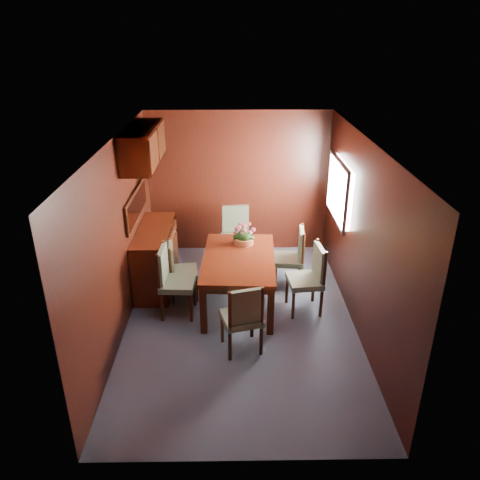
{
  "coord_description": "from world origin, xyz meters",
  "views": [
    {
      "loc": [
        -0.08,
        -5.27,
        3.59
      ],
      "look_at": [
        0.0,
        0.28,
        1.05
      ],
      "focal_mm": 35.0,
      "sensor_mm": 36.0,
      "label": 1
    }
  ],
  "objects_px": {
    "chair_right_near": "(310,275)",
    "sideboard": "(156,257)",
    "flower_centerpiece": "(244,234)",
    "chair_head": "(243,315)",
    "chair_left_near": "(172,277)",
    "dining_table": "(239,264)"
  },
  "relations": [
    {
      "from": "flower_centerpiece",
      "to": "chair_head",
      "type": "bearing_deg",
      "value": -91.61
    },
    {
      "from": "chair_right_near",
      "to": "sideboard",
      "type": "bearing_deg",
      "value": 64.97
    },
    {
      "from": "dining_table",
      "to": "chair_left_near",
      "type": "relative_size",
      "value": 1.62
    },
    {
      "from": "sideboard",
      "to": "chair_right_near",
      "type": "bearing_deg",
      "value": -18.92
    },
    {
      "from": "dining_table",
      "to": "sideboard",
      "type": "bearing_deg",
      "value": 157.43
    },
    {
      "from": "dining_table",
      "to": "chair_head",
      "type": "relative_size",
      "value": 1.71
    },
    {
      "from": "sideboard",
      "to": "dining_table",
      "type": "distance_m",
      "value": 1.38
    },
    {
      "from": "sideboard",
      "to": "chair_head",
      "type": "xyz_separation_m",
      "value": [
        1.27,
        -1.67,
        0.07
      ]
    },
    {
      "from": "sideboard",
      "to": "dining_table",
      "type": "height_order",
      "value": "sideboard"
    },
    {
      "from": "chair_left_near",
      "to": "chair_head",
      "type": "height_order",
      "value": "chair_left_near"
    },
    {
      "from": "chair_left_near",
      "to": "flower_centerpiece",
      "type": "bearing_deg",
      "value": 127.62
    },
    {
      "from": "sideboard",
      "to": "chair_right_near",
      "type": "height_order",
      "value": "chair_right_near"
    },
    {
      "from": "chair_head",
      "to": "chair_right_near",
      "type": "bearing_deg",
      "value": 29.43
    },
    {
      "from": "sideboard",
      "to": "chair_left_near",
      "type": "distance_m",
      "value": 0.88
    },
    {
      "from": "sideboard",
      "to": "chair_left_near",
      "type": "relative_size",
      "value": 1.42
    },
    {
      "from": "chair_left_near",
      "to": "flower_centerpiece",
      "type": "height_order",
      "value": "flower_centerpiece"
    },
    {
      "from": "chair_head",
      "to": "flower_centerpiece",
      "type": "xyz_separation_m",
      "value": [
        0.04,
        1.53,
        0.36
      ]
    },
    {
      "from": "chair_head",
      "to": "flower_centerpiece",
      "type": "height_order",
      "value": "flower_centerpiece"
    },
    {
      "from": "dining_table",
      "to": "chair_right_near",
      "type": "relative_size",
      "value": 1.63
    },
    {
      "from": "chair_right_near",
      "to": "flower_centerpiece",
      "type": "xyz_separation_m",
      "value": [
        -0.88,
        0.62,
        0.33
      ]
    },
    {
      "from": "chair_left_near",
      "to": "chair_right_near",
      "type": "relative_size",
      "value": 1.01
    },
    {
      "from": "sideboard",
      "to": "chair_right_near",
      "type": "distance_m",
      "value": 2.33
    }
  ]
}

